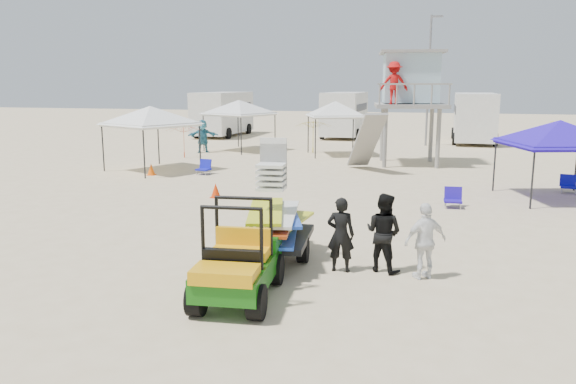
% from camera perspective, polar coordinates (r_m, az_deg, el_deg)
% --- Properties ---
extents(ground, '(140.00, 140.00, 0.00)m').
position_cam_1_polar(ground, '(11.15, -6.67, -9.28)').
color(ground, beige).
rests_on(ground, ground).
extents(utility_cart, '(1.40, 2.45, 1.78)m').
position_cam_1_polar(utility_cart, '(10.12, -5.23, -6.40)').
color(utility_cart, '#12580D').
rests_on(utility_cart, ground).
extents(surf_trailer, '(1.67, 2.77, 2.38)m').
position_cam_1_polar(surf_trailer, '(12.22, -1.39, -2.65)').
color(surf_trailer, black).
rests_on(surf_trailer, ground).
extents(man_left, '(0.59, 0.40, 1.57)m').
position_cam_1_polar(man_left, '(11.64, 5.37, -4.33)').
color(man_left, black).
rests_on(man_left, ground).
extents(man_mid, '(0.98, 0.89, 1.65)m').
position_cam_1_polar(man_mid, '(11.76, 9.68, -4.08)').
color(man_mid, black).
rests_on(man_mid, ground).
extents(man_right, '(0.97, 0.81, 1.54)m').
position_cam_1_polar(man_right, '(11.49, 13.78, -4.87)').
color(man_right, white).
rests_on(man_right, ground).
extents(lifeguard_tower, '(3.76, 3.76, 5.27)m').
position_cam_1_polar(lifeguard_tower, '(27.85, 12.21, 10.84)').
color(lifeguard_tower, gray).
rests_on(lifeguard_tower, ground).
extents(canopy_blue, '(3.96, 3.96, 3.07)m').
position_cam_1_polar(canopy_blue, '(20.79, 25.93, 6.19)').
color(canopy_blue, black).
rests_on(canopy_blue, ground).
extents(canopy_white_a, '(4.22, 4.22, 3.29)m').
position_cam_1_polar(canopy_white_a, '(25.81, -13.84, 8.16)').
color(canopy_white_a, black).
rests_on(canopy_white_a, ground).
extents(canopy_white_b, '(4.06, 4.06, 3.35)m').
position_cam_1_polar(canopy_white_b, '(32.99, -5.00, 9.05)').
color(canopy_white_b, black).
rests_on(canopy_white_b, ground).
extents(canopy_white_c, '(3.57, 3.57, 3.34)m').
position_cam_1_polar(canopy_white_c, '(30.80, 4.85, 8.92)').
color(canopy_white_c, black).
rests_on(canopy_white_c, ground).
extents(umbrella_a, '(2.53, 2.55, 1.76)m').
position_cam_1_polar(umbrella_a, '(30.22, -10.53, 5.10)').
color(umbrella_a, red).
rests_on(umbrella_a, ground).
extents(umbrella_b, '(2.88, 2.88, 1.86)m').
position_cam_1_polar(umbrella_b, '(31.87, 2.61, 5.65)').
color(umbrella_b, gold).
rests_on(umbrella_b, ground).
extents(cone_near, '(0.34, 0.34, 0.50)m').
position_cam_1_polar(cone_near, '(19.41, -7.36, 0.17)').
color(cone_near, red).
rests_on(cone_near, ground).
extents(cone_far, '(0.34, 0.34, 0.50)m').
position_cam_1_polar(cone_far, '(24.74, -13.73, 2.25)').
color(cone_far, '#FF5B08').
rests_on(cone_far, ground).
extents(beach_chair_a, '(0.60, 0.65, 0.64)m').
position_cam_1_polar(beach_chair_a, '(24.56, -8.49, 2.53)').
color(beach_chair_a, '#1014B3').
rests_on(beach_chair_a, ground).
extents(beach_chair_b, '(0.57, 0.61, 0.64)m').
position_cam_1_polar(beach_chair_b, '(18.47, 16.41, -0.54)').
color(beach_chair_b, '#200E9F').
rests_on(beach_chair_b, ground).
extents(beach_chair_c, '(0.61, 0.66, 0.64)m').
position_cam_1_polar(beach_chair_c, '(22.53, 26.59, 0.74)').
color(beach_chair_c, '#0E0EA1').
rests_on(beach_chair_c, ground).
extents(rv_far_left, '(2.64, 6.80, 3.25)m').
position_cam_1_polar(rv_far_left, '(42.82, -6.64, 8.09)').
color(rv_far_left, silver).
rests_on(rv_far_left, ground).
extents(rv_mid_left, '(2.65, 6.50, 3.25)m').
position_cam_1_polar(rv_mid_left, '(41.81, 5.78, 8.05)').
color(rv_mid_left, silver).
rests_on(rv_mid_left, ground).
extents(rv_mid_right, '(2.64, 7.00, 3.25)m').
position_cam_1_polar(rv_mid_right, '(39.78, 18.40, 7.41)').
color(rv_mid_right, silver).
rests_on(rv_mid_right, ground).
extents(light_pole_left, '(0.14, 0.14, 8.00)m').
position_cam_1_polar(light_pole_left, '(36.70, 14.08, 10.83)').
color(light_pole_left, slate).
rests_on(light_pole_left, ground).
extents(distant_beachgoers, '(20.85, 8.85, 1.86)m').
position_cam_1_polar(distant_beachgoers, '(32.48, -2.08, 5.72)').
color(distant_beachgoers, gold).
rests_on(distant_beachgoers, ground).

